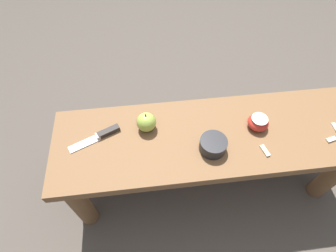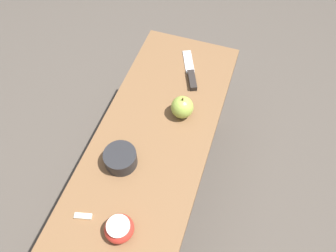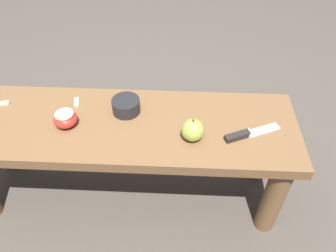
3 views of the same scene
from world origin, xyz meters
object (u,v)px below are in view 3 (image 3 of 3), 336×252
at_px(apple_whole, 193,130).
at_px(bowl, 126,106).
at_px(wooden_bench, 123,140).
at_px(knife, 245,134).
at_px(apple_cut, 65,119).

height_order(apple_whole, bowl, apple_whole).
bearing_deg(apple_whole, wooden_bench, -13.85).
relative_size(knife, apple_cut, 2.43).
xyz_separation_m(wooden_bench, apple_cut, (0.18, 0.02, 0.12)).
relative_size(wooden_bench, knife, 6.26).
bearing_deg(bowl, knife, 165.66).
bearing_deg(apple_cut, apple_whole, 174.27).
bearing_deg(apple_cut, knife, 177.62).
bearing_deg(wooden_bench, apple_cut, 5.57).
bearing_deg(apple_whole, knife, -174.08).
bearing_deg(apple_whole, apple_cut, -5.73).
bearing_deg(apple_cut, bowl, -157.94).
xyz_separation_m(knife, apple_whole, (0.17, 0.02, 0.03)).
xyz_separation_m(knife, apple_cut, (0.61, -0.03, 0.02)).
height_order(knife, apple_whole, apple_whole).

